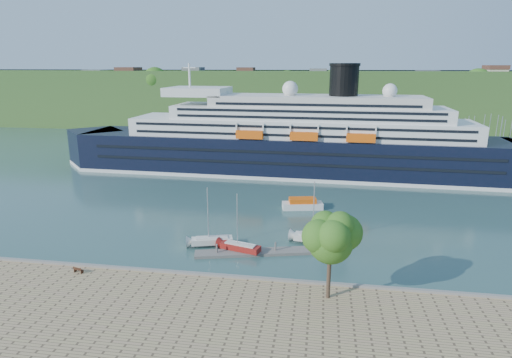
% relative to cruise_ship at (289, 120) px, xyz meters
% --- Properties ---
extents(ground, '(400.00, 400.00, 0.00)m').
position_rel_cruise_ship_xyz_m(ground, '(-4.74, -57.79, -13.46)').
color(ground, '#294948').
rests_on(ground, ground).
extents(far_hillside, '(400.00, 50.00, 24.00)m').
position_rel_cruise_ship_xyz_m(far_hillside, '(-4.74, 87.21, -1.46)').
color(far_hillside, '#295120').
rests_on(far_hillside, ground).
extents(quay_coping, '(220.00, 0.50, 0.30)m').
position_rel_cruise_ship_xyz_m(quay_coping, '(-4.74, -57.99, -12.31)').
color(quay_coping, slate).
rests_on(quay_coping, promenade).
extents(cruise_ship, '(120.32, 20.89, 26.92)m').
position_rel_cruise_ship_xyz_m(cruise_ship, '(0.00, 0.00, 0.00)').
color(cruise_ship, black).
rests_on(cruise_ship, ground).
extents(park_bench, '(1.44, 0.86, 0.86)m').
position_rel_cruise_ship_xyz_m(park_bench, '(-21.65, -59.75, -12.03)').
color(park_bench, '#442313').
rests_on(park_bench, promenade).
extents(promenade_tree, '(6.73, 6.73, 11.15)m').
position_rel_cruise_ship_xyz_m(promenade_tree, '(9.50, -60.86, -6.88)').
color(promenade_tree, '#2B5D18').
rests_on(promenade_tree, promenade).
extents(floating_pontoon, '(19.07, 6.85, 0.42)m').
position_rel_cruise_ship_xyz_m(floating_pontoon, '(0.04, -48.44, -13.25)').
color(floating_pontoon, gray).
rests_on(floating_pontoon, ground).
extents(sailboat_white_near, '(7.06, 3.76, 8.78)m').
position_rel_cruise_ship_xyz_m(sailboat_white_near, '(-7.63, -47.01, -9.07)').
color(sailboat_white_near, silver).
rests_on(sailboat_white_near, ground).
extents(sailboat_red, '(6.82, 3.57, 8.48)m').
position_rel_cruise_ship_xyz_m(sailboat_red, '(-2.96, -48.61, -9.22)').
color(sailboat_red, maroon).
rests_on(sailboat_red, ground).
extents(sailboat_white_far, '(7.55, 3.28, 9.45)m').
position_rel_cruise_ship_xyz_m(sailboat_white_far, '(7.81, -43.86, -8.74)').
color(sailboat_white_far, silver).
rests_on(sailboat_white_far, ground).
extents(tender_launch, '(8.02, 4.09, 2.11)m').
position_rel_cruise_ship_xyz_m(tender_launch, '(4.94, -27.46, -12.40)').
color(tender_launch, '#EB570D').
rests_on(tender_launch, ground).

